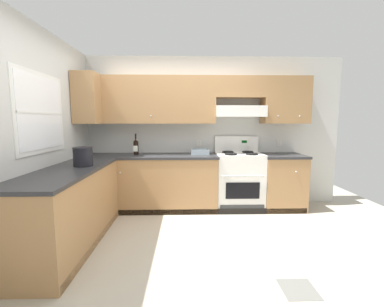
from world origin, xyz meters
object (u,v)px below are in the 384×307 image
Objects in this scene: stove at (239,180)px; bucket at (83,156)px; bowl at (200,152)px; wine_bottle at (136,147)px.

stove is 2.45m from bucket.
bowl is at bearing 36.76° from bucket.
wine_bottle is (-1.71, 0.04, 0.57)m from stove.
wine_bottle is at bearing -178.32° from bowl.
bowl is (-0.65, 0.08, 0.46)m from stove.
stove is 1.80m from wine_bottle.
bucket reaches higher than bowl.
stove is at bearing 25.88° from bucket.
bowl is at bearing 1.68° from wine_bottle.
bowl is 1.87m from bucket.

